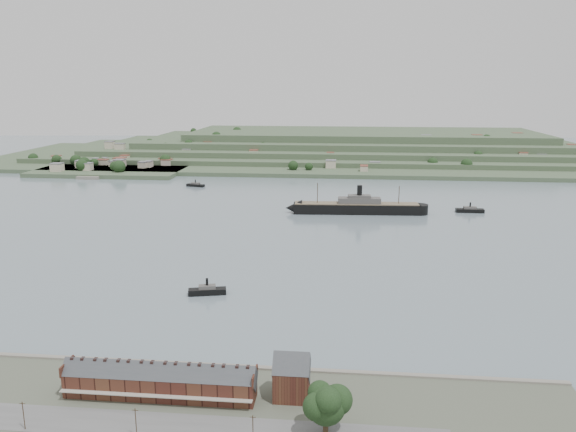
# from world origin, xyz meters

# --- Properties ---
(ground) EXTENTS (1400.00, 1400.00, 0.00)m
(ground) POSITION_xyz_m (0.00, 0.00, 0.00)
(ground) COLOR slate
(ground) RESTS_ON ground
(terrace_row) EXTENTS (55.60, 9.80, 11.07)m
(terrace_row) POSITION_xyz_m (-10.00, -168.02, 6.84)
(terrace_row) COLOR #441E18
(terrace_row) RESTS_ON ground
(gabled_building) EXTENTS (10.40, 10.18, 14.09)m
(gabled_building) POSITION_xyz_m (27.50, -164.00, 8.19)
(gabled_building) COLOR #441E18
(gabled_building) RESTS_ON ground
(far_peninsula) EXTENTS (760.00, 309.00, 30.00)m
(far_peninsula) POSITION_xyz_m (27.91, 393.10, 11.88)
(far_peninsula) COLOR #3A5136
(far_peninsula) RESTS_ON ground
(steamship) EXTENTS (100.86, 16.89, 24.18)m
(steamship) POSITION_xyz_m (47.76, 82.19, 4.47)
(steamship) COLOR black
(steamship) RESTS_ON ground
(tugboat) EXTENTS (16.90, 7.99, 7.35)m
(tugboat) POSITION_xyz_m (-17.25, -82.82, 1.79)
(tugboat) COLOR black
(tugboat) RESTS_ON ground
(ferry_west) EXTENTS (17.34, 9.02, 6.27)m
(ferry_west) POSITION_xyz_m (-91.32, 175.27, 1.51)
(ferry_west) COLOR black
(ferry_west) RESTS_ON ground
(ferry_east) EXTENTS (19.53, 5.43, 7.32)m
(ferry_east) POSITION_xyz_m (131.09, 93.60, 1.76)
(ferry_east) COLOR black
(ferry_east) RESTS_ON ground
(fig_tree) EXTENTS (12.65, 10.95, 14.12)m
(fig_tree) POSITION_xyz_m (38.14, -180.98, 10.62)
(fig_tree) COLOR #3A2A1B
(fig_tree) RESTS_ON ground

